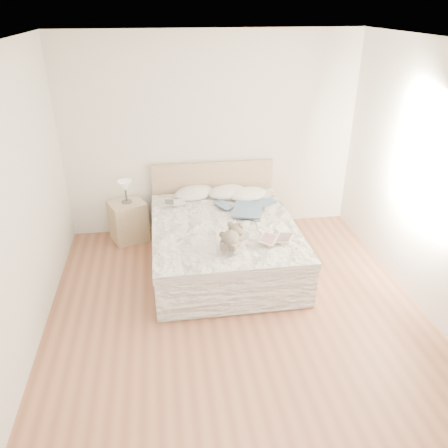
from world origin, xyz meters
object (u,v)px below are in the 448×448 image
at_px(nightstand, 128,221).
at_px(table_lamp, 125,187).
at_px(bed, 223,241).
at_px(teddy_bear, 230,245).
at_px(childrens_book, 276,239).
at_px(photo_book, 175,203).

relative_size(nightstand, table_lamp, 1.81).
bearing_deg(nightstand, table_lamp, 53.94).
xyz_separation_m(bed, teddy_bear, (-0.02, -0.69, 0.34)).
bearing_deg(bed, teddy_bear, -91.59).
height_order(bed, childrens_book, bed).
bearing_deg(table_lamp, bed, -34.04).
relative_size(photo_book, teddy_bear, 0.78).
bearing_deg(nightstand, photo_book, -22.19).
relative_size(nightstand, teddy_bear, 1.50).
distance_m(table_lamp, childrens_book, 2.23).
relative_size(nightstand, photo_book, 1.92).
height_order(table_lamp, teddy_bear, table_lamp).
bearing_deg(nightstand, teddy_bear, -51.49).
bearing_deg(nightstand, childrens_book, -39.24).
height_order(bed, photo_book, bed).
bearing_deg(table_lamp, nightstand, -126.06).
xyz_separation_m(table_lamp, childrens_book, (1.71, -1.41, -0.15)).
relative_size(table_lamp, photo_book, 1.07).
xyz_separation_m(bed, table_lamp, (-1.20, 0.81, 0.48)).
bearing_deg(teddy_bear, table_lamp, 148.21).
relative_size(bed, table_lamp, 6.92).
distance_m(bed, childrens_book, 0.86).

